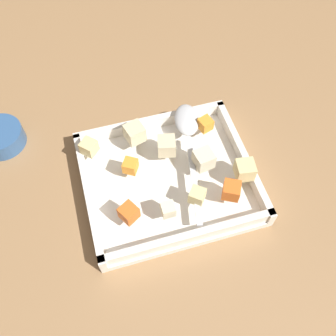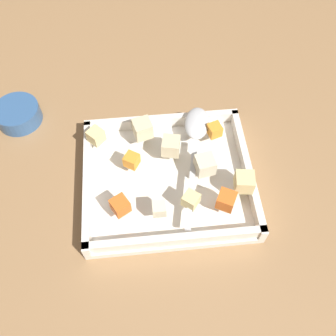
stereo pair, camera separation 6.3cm
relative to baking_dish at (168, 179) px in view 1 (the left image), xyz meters
The scene contains 15 objects.
ground_plane 0.02m from the baking_dish, 160.75° to the left, with size 4.00×4.00×0.00m, color #936D47.
baking_dish is the anchor object (origin of this frame).
carrot_chunk_under_handle 0.08m from the baking_dish, 18.98° to the right, with size 0.02×0.02×0.02m, color orange.
carrot_chunk_corner_se 0.13m from the baking_dish, 142.23° to the right, with size 0.02×0.02×0.02m, color orange.
carrot_chunk_rim_edge 0.12m from the baking_dish, 37.89° to the left, with size 0.03×0.03×0.03m, color orange.
carrot_chunk_heap_side 0.12m from the baking_dish, 140.26° to the left, with size 0.03×0.03×0.03m, color orange.
potato_chunk_corner_nw 0.15m from the baking_dish, 32.79° to the right, with size 0.03×0.03×0.03m, color #E0CC89.
potato_chunk_far_right 0.08m from the baking_dish, 115.19° to the left, with size 0.02×0.02×0.02m, color #E0CC89.
potato_chunk_corner_ne 0.14m from the baking_dish, 160.78° to the left, with size 0.03×0.03×0.03m, color #E0CC89.
potato_chunk_heap_top 0.10m from the baking_dish, 65.79° to the right, with size 0.03×0.03×0.03m, color beige.
potato_chunk_near_right 0.09m from the baking_dish, 73.97° to the left, with size 0.02×0.02×0.02m, color beige.
potato_chunk_front_center 0.06m from the baking_dish, 105.51° to the right, with size 0.03×0.03×0.03m, color beige.
parsnip_chunk_near_spoon 0.08m from the baking_dish, behind, with size 0.03×0.03×0.03m, color beige.
serving_spoon 0.11m from the baking_dish, 127.35° to the right, with size 0.08×0.25×0.02m.
small_prep_bowl 0.34m from the baking_dish, 31.79° to the right, with size 0.09×0.09×0.04m, color #33598C.
Camera 1 is at (0.11, 0.33, 0.61)m, focal length 40.52 mm.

